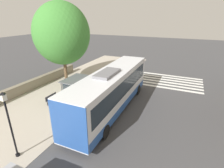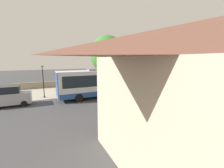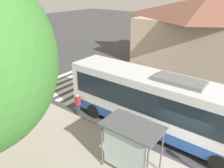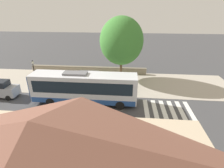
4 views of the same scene
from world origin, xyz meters
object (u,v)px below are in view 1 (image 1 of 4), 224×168
object	(u,v)px
bench	(52,99)
shade_tree	(62,34)
bus_shelter	(75,83)
street_lamp_near	(9,120)
pedestrian	(119,79)
bus	(112,90)

from	to	relation	value
bench	shade_tree	distance (m)	7.84
bus_shelter	bench	world-z (taller)	bus_shelter
street_lamp_near	shade_tree	world-z (taller)	shade_tree
pedestrian	street_lamp_near	size ratio (longest dim) A/B	0.37
bus_shelter	shade_tree	xyz separation A→B (m)	(-4.36, 4.16, 3.84)
bench	shade_tree	size ratio (longest dim) A/B	0.15
pedestrian	shade_tree	world-z (taller)	shade_tree
pedestrian	street_lamp_near	bearing A→B (deg)	-96.02
street_lamp_near	shade_tree	distance (m)	12.89
bus	pedestrian	world-z (taller)	bus
bus_shelter	pedestrian	size ratio (longest dim) A/B	1.75
street_lamp_near	bench	bearing A→B (deg)	114.57
bench	street_lamp_near	world-z (taller)	street_lamp_near
bus_shelter	pedestrian	world-z (taller)	bus_shelter
bus_shelter	pedestrian	xyz separation A→B (m)	(2.12, 5.62, -1.18)
bus_shelter	bench	bearing A→B (deg)	-154.53
pedestrian	shade_tree	size ratio (longest dim) A/B	0.17
bus	bench	world-z (taller)	bus
bus	pedestrian	size ratio (longest dim) A/B	7.69
pedestrian	bench	xyz separation A→B (m)	(-4.18, -6.60, -0.45)
bus	shade_tree	xyz separation A→B (m)	(-8.02, 3.92, 3.97)
pedestrian	bench	world-z (taller)	pedestrian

